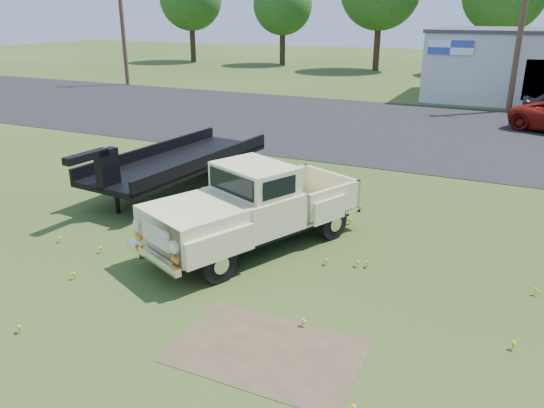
# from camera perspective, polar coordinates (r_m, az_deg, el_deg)

# --- Properties ---
(ground) EXTENTS (140.00, 140.00, 0.00)m
(ground) POSITION_cam_1_polar(r_m,az_deg,el_deg) (11.75, -0.73, -5.97)
(ground) COLOR #324415
(ground) RESTS_ON ground
(asphalt_lot) EXTENTS (90.00, 14.00, 0.02)m
(asphalt_lot) POSITION_cam_1_polar(r_m,az_deg,el_deg) (25.45, 14.34, 7.77)
(asphalt_lot) COLOR black
(asphalt_lot) RESTS_ON ground
(dirt_patch_a) EXTENTS (3.00, 2.00, 0.01)m
(dirt_patch_a) POSITION_cam_1_polar(r_m,az_deg,el_deg) (8.86, -0.48, -15.54)
(dirt_patch_a) COLOR #503B2A
(dirt_patch_a) RESTS_ON ground
(dirt_patch_b) EXTENTS (2.20, 1.60, 0.01)m
(dirt_patch_b) POSITION_cam_1_polar(r_m,az_deg,el_deg) (15.47, -1.73, 0.59)
(dirt_patch_b) COLOR #503B2A
(dirt_patch_b) RESTS_ON ground
(utility_pole_west) EXTENTS (1.60, 0.30, 9.00)m
(utility_pole_west) POSITION_cam_1_polar(r_m,az_deg,el_deg) (41.24, -15.84, 18.62)
(utility_pole_west) COLOR #4B3323
(utility_pole_west) RESTS_ON ground
(utility_pole_mid) EXTENTS (1.60, 0.30, 9.00)m
(utility_pole_mid) POSITION_cam_1_polar(r_m,az_deg,el_deg) (31.50, 25.29, 17.28)
(utility_pole_mid) COLOR #4B3323
(utility_pole_mid) RESTS_ON ground
(treeline_b) EXTENTS (5.76, 5.76, 8.57)m
(treeline_b) POSITION_cam_1_polar(r_m,az_deg,el_deg) (55.33, 1.16, 20.62)
(treeline_b) COLOR #362518
(treeline_b) RESTS_ON ground
(vintage_pickup_truck) EXTENTS (4.15, 5.83, 1.98)m
(vintage_pickup_truck) POSITION_cam_1_polar(r_m,az_deg,el_deg) (12.03, -1.83, -0.23)
(vintage_pickup_truck) COLOR beige
(vintage_pickup_truck) RESTS_ON ground
(flatbed_trailer) EXTENTS (2.93, 7.06, 1.87)m
(flatbed_trailer) POSITION_cam_1_polar(r_m,az_deg,el_deg) (16.45, -9.99, 4.91)
(flatbed_trailer) COLOR black
(flatbed_trailer) RESTS_ON ground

